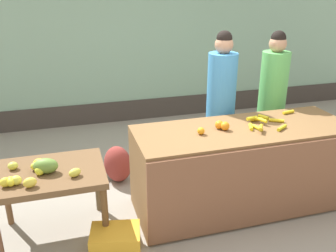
% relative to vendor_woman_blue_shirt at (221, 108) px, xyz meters
% --- Properties ---
extents(ground_plane, '(24.00, 24.00, 0.00)m').
position_rel_vendor_woman_blue_shirt_xyz_m(ground_plane, '(-0.46, -0.66, -0.92)').
color(ground_plane, gray).
extents(market_wall_back, '(8.50, 0.23, 2.91)m').
position_rel_vendor_woman_blue_shirt_xyz_m(market_wall_back, '(-0.46, 2.41, 0.50)').
color(market_wall_back, '#8CB299').
rests_on(market_wall_back, ground).
extents(fruit_stall_counter, '(2.29, 0.86, 0.92)m').
position_rel_vendor_woman_blue_shirt_xyz_m(fruit_stall_counter, '(-0.02, -0.68, -0.46)').
color(fruit_stall_counter, brown).
rests_on(fruit_stall_counter, ground).
extents(side_table_wooden, '(1.00, 0.76, 0.71)m').
position_rel_vendor_woman_blue_shirt_xyz_m(side_table_wooden, '(-1.98, -0.66, -0.30)').
color(side_table_wooden, brown).
rests_on(side_table_wooden, ground).
extents(banana_bunch_pile, '(0.75, 0.49, 0.07)m').
position_rel_vendor_woman_blue_shirt_xyz_m(banana_bunch_pile, '(0.24, -0.62, 0.02)').
color(banana_bunch_pile, gold).
rests_on(banana_bunch_pile, fruit_stall_counter).
extents(orange_pile, '(0.35, 0.17, 0.09)m').
position_rel_vendor_woman_blue_shirt_xyz_m(orange_pile, '(-0.32, -0.65, 0.04)').
color(orange_pile, orange).
rests_on(orange_pile, fruit_stall_counter).
extents(mango_papaya_pile, '(0.69, 0.47, 0.14)m').
position_rel_vendor_woman_blue_shirt_xyz_m(mango_papaya_pile, '(-2.07, -0.73, -0.15)').
color(mango_papaya_pile, yellow).
rests_on(mango_papaya_pile, side_table_wooden).
extents(vendor_woman_blue_shirt, '(0.34, 0.34, 1.82)m').
position_rel_vendor_woman_blue_shirt_xyz_m(vendor_woman_blue_shirt, '(0.00, 0.00, 0.00)').
color(vendor_woman_blue_shirt, '#33333D').
rests_on(vendor_woman_blue_shirt, ground).
extents(vendor_woman_green_shirt, '(0.34, 0.34, 1.78)m').
position_rel_vendor_woman_blue_shirt_xyz_m(vendor_woman_green_shirt, '(0.73, 0.06, -0.02)').
color(vendor_woman_green_shirt, '#33333D').
rests_on(vendor_woman_green_shirt, ground).
extents(produce_crate, '(0.50, 0.40, 0.26)m').
position_rel_vendor_woman_blue_shirt_xyz_m(produce_crate, '(-1.47, -1.10, -0.79)').
color(produce_crate, gold).
rests_on(produce_crate, ground).
extents(produce_sack, '(0.46, 0.47, 0.46)m').
position_rel_vendor_woman_blue_shirt_xyz_m(produce_sack, '(-1.23, 0.22, -0.69)').
color(produce_sack, maroon).
rests_on(produce_sack, ground).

